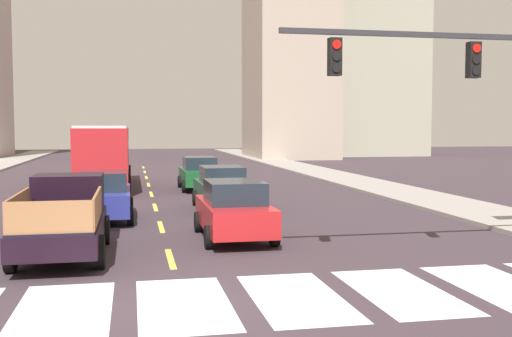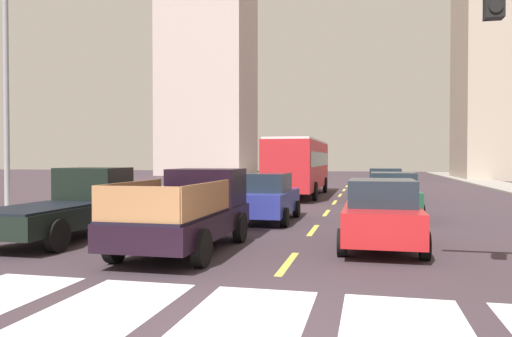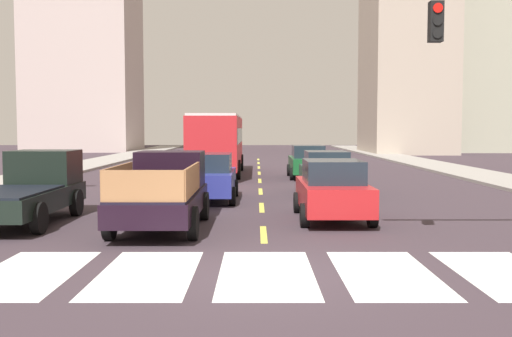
% 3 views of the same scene
% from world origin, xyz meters
% --- Properties ---
extents(ground_plane, '(160.00, 160.00, 0.00)m').
position_xyz_m(ground_plane, '(0.00, 0.00, 0.00)').
color(ground_plane, '#3B2F36').
extents(sidewalk_right, '(3.34, 110.00, 0.15)m').
position_xyz_m(sidewalk_right, '(11.90, 18.00, 0.07)').
color(sidewalk_right, gray).
rests_on(sidewalk_right, ground).
extents(sidewalk_left, '(3.34, 110.00, 0.15)m').
position_xyz_m(sidewalk_left, '(-11.90, 18.00, 0.07)').
color(sidewalk_left, gray).
rests_on(sidewalk_left, ground).
extents(crosswalk_stripe_2, '(1.71, 3.69, 0.01)m').
position_xyz_m(crosswalk_stripe_2, '(-4.32, 0.00, 0.00)').
color(crosswalk_stripe_2, white).
rests_on(crosswalk_stripe_2, ground).
extents(crosswalk_stripe_3, '(1.71, 3.69, 0.01)m').
position_xyz_m(crosswalk_stripe_3, '(-2.16, 0.00, 0.00)').
color(crosswalk_stripe_3, white).
rests_on(crosswalk_stripe_3, ground).
extents(crosswalk_stripe_4, '(1.71, 3.69, 0.01)m').
position_xyz_m(crosswalk_stripe_4, '(0.00, 0.00, 0.00)').
color(crosswalk_stripe_4, white).
rests_on(crosswalk_stripe_4, ground).
extents(crosswalk_stripe_5, '(1.71, 3.69, 0.01)m').
position_xyz_m(crosswalk_stripe_5, '(2.16, 0.00, 0.00)').
color(crosswalk_stripe_5, white).
rests_on(crosswalk_stripe_5, ground).
extents(crosswalk_stripe_6, '(1.71, 3.69, 0.01)m').
position_xyz_m(crosswalk_stripe_6, '(4.32, 0.00, 0.00)').
color(crosswalk_stripe_6, white).
rests_on(crosswalk_stripe_6, ground).
extents(lane_dash_0, '(0.16, 2.40, 0.01)m').
position_xyz_m(lane_dash_0, '(0.00, 4.00, 0.00)').
color(lane_dash_0, '#D9D24B').
rests_on(lane_dash_0, ground).
extents(lane_dash_1, '(0.16, 2.40, 0.01)m').
position_xyz_m(lane_dash_1, '(0.00, 9.00, 0.00)').
color(lane_dash_1, '#D9D24B').
rests_on(lane_dash_1, ground).
extents(lane_dash_2, '(0.16, 2.40, 0.01)m').
position_xyz_m(lane_dash_2, '(0.00, 14.00, 0.00)').
color(lane_dash_2, '#D9D24B').
rests_on(lane_dash_2, ground).
extents(lane_dash_3, '(0.16, 2.40, 0.01)m').
position_xyz_m(lane_dash_3, '(0.00, 19.00, 0.00)').
color(lane_dash_3, '#D9D24B').
rests_on(lane_dash_3, ground).
extents(lane_dash_4, '(0.16, 2.40, 0.01)m').
position_xyz_m(lane_dash_4, '(0.00, 24.00, 0.00)').
color(lane_dash_4, '#D9D24B').
rests_on(lane_dash_4, ground).
extents(lane_dash_5, '(0.16, 2.40, 0.01)m').
position_xyz_m(lane_dash_5, '(0.00, 29.00, 0.00)').
color(lane_dash_5, '#D9D24B').
rests_on(lane_dash_5, ground).
extents(lane_dash_6, '(0.16, 2.40, 0.01)m').
position_xyz_m(lane_dash_6, '(0.00, 34.00, 0.00)').
color(lane_dash_6, '#D9D24B').
rests_on(lane_dash_6, ground).
extents(lane_dash_7, '(0.16, 2.40, 0.01)m').
position_xyz_m(lane_dash_7, '(0.00, 39.00, 0.00)').
color(lane_dash_7, '#D9D24B').
rests_on(lane_dash_7, ground).
extents(pickup_stakebed, '(2.18, 5.20, 1.96)m').
position_xyz_m(pickup_stakebed, '(-2.64, 5.21, 0.94)').
color(pickup_stakebed, black).
rests_on(pickup_stakebed, ground).
extents(pickup_dark, '(2.18, 5.20, 1.96)m').
position_xyz_m(pickup_dark, '(-6.54, 6.05, 0.92)').
color(pickup_dark, black).
rests_on(pickup_dark, ground).
extents(city_bus, '(2.72, 10.80, 3.32)m').
position_xyz_m(city_bus, '(-2.33, 22.76, 1.95)').
color(city_bus, red).
rests_on(city_bus, ground).
extents(sedan_near_right, '(2.02, 4.40, 1.72)m').
position_xyz_m(sedan_near_right, '(2.53, 20.63, 0.86)').
color(sedan_near_right, '#175528').
rests_on(sedan_near_right, ground).
extents(sedan_far, '(2.02, 4.40, 1.72)m').
position_xyz_m(sedan_far, '(-1.89, 10.82, 0.86)').
color(sedan_far, navy).
rests_on(sedan_far, ground).
extents(sedan_near_left, '(2.02, 4.40, 1.72)m').
position_xyz_m(sedan_near_left, '(2.00, 6.36, 0.86)').
color(sedan_near_left, red).
rests_on(sedan_near_left, ground).
extents(sedan_mid, '(2.02, 4.40, 1.72)m').
position_xyz_m(sedan_mid, '(2.57, 12.88, 0.86)').
color(sedan_mid, '#1A4B33').
rests_on(sedan_mid, ground).
extents(block_mid_left, '(8.01, 11.08, 26.44)m').
position_xyz_m(block_mid_left, '(15.24, 51.57, 13.22)').
color(block_mid_left, '#AD9D8C').
rests_on(block_mid_left, ground).
extents(block_mid_right, '(11.60, 9.38, 27.39)m').
position_xyz_m(block_mid_right, '(25.42, 55.96, 13.70)').
color(block_mid_right, '#A2A18B').
rests_on(block_mid_right, ground).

